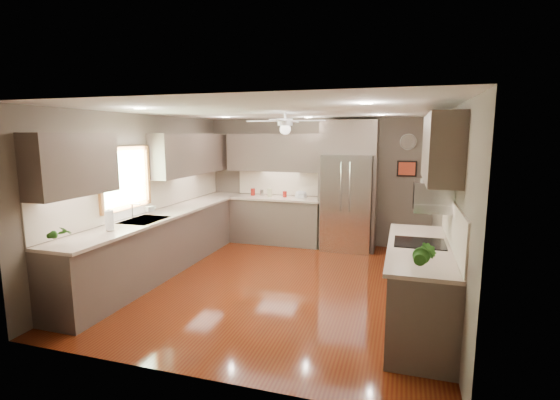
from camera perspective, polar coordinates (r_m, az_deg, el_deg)
The scene contains 28 objects.
floor at distance 6.15m, azimuth -0.11°, elevation -11.57°, with size 5.00×5.00×0.00m, color #50170A.
ceiling at distance 5.77m, azimuth -0.11°, elevation 12.37°, with size 5.00×5.00×0.00m, color white.
wall_back at distance 8.23m, azimuth 5.04°, elevation 2.63°, with size 4.50×4.50×0.00m, color #63584C.
wall_front at distance 3.57m, azimuth -12.11°, elevation -6.06°, with size 4.50×4.50×0.00m, color #63584C.
wall_left at distance 6.83m, azimuth -18.45°, elevation 0.88°, with size 5.00×5.00×0.00m, color #63584C.
wall_right at distance 5.60m, azimuth 22.45°, elevation -1.06°, with size 5.00×5.00×0.00m, color #63584C.
canister_a at distance 8.35m, azimuth -3.84°, elevation 1.15°, with size 0.09×0.09×0.14m, color maroon.
canister_b at distance 8.28m, azimuth -2.56°, elevation 1.03°, with size 0.08×0.08×0.13m, color silver.
canister_c at distance 8.19m, azimuth -1.47°, elevation 1.08°, with size 0.10×0.10×0.17m, color #B8B68A.
canister_d at distance 8.14m, azimuth 0.67°, elevation 0.82°, with size 0.08×0.08×0.12m, color maroon.
soap_bottle at distance 6.68m, azimuth -17.74°, elevation -1.15°, with size 0.08×0.09×0.19m, color white.
potted_plant_left at distance 5.17m, azimuth -28.58°, elevation -4.11°, with size 0.16×0.11×0.30m, color #28621C.
potted_plant_right at distance 3.86m, azimuth 19.71°, elevation -7.32°, with size 0.19×0.16×0.35m, color #28621C.
bowl at distance 8.02m, azimuth 2.92°, elevation 0.46°, with size 0.23×0.23×0.06m, color #B8B68A.
left_run at distance 6.94m, azimuth -15.41°, elevation -5.32°, with size 0.65×4.70×1.45m.
back_run at distance 8.25m, azimuth -0.40°, elevation -2.71°, with size 1.85×0.65×1.45m.
uppers at distance 6.68m, azimuth -4.42°, elevation 6.50°, with size 4.50×4.70×0.95m.
window at distance 6.38m, azimuth -20.96°, elevation 2.91°, with size 0.05×1.12×0.92m.
sink at distance 6.31m, azimuth -18.56°, elevation -2.95°, with size 0.50×0.70×0.32m.
refrigerator at distance 7.78m, azimuth 9.55°, elevation 1.71°, with size 1.06×0.75×2.45m.
right_run at distance 5.00m, azimuth 19.02°, elevation -11.13°, with size 0.70×2.20×1.45m.
microwave at distance 5.01m, azimuth 20.63°, elevation 0.58°, with size 0.43×0.55×0.34m.
ceiling_fan at distance 6.05m, azimuth 0.74°, elevation 10.62°, with size 1.18×1.18×0.32m.
recessed_lights at distance 6.16m, azimuth 0.64°, elevation 12.10°, with size 2.84×3.14×0.01m.
wall_clock at distance 7.98m, azimuth 17.59°, elevation 7.80°, with size 0.30×0.03×0.30m.
framed_print at distance 8.00m, azimuth 17.41°, elevation 4.23°, with size 0.36×0.03×0.30m.
stool at distance 7.14m, azimuth 16.86°, elevation -7.01°, with size 0.37×0.37×0.46m.
paper_towel at distance 5.71m, azimuth -22.87°, elevation -2.63°, with size 0.11×0.11×0.27m.
Camera 1 is at (1.70, -5.50, 2.17)m, focal length 26.00 mm.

